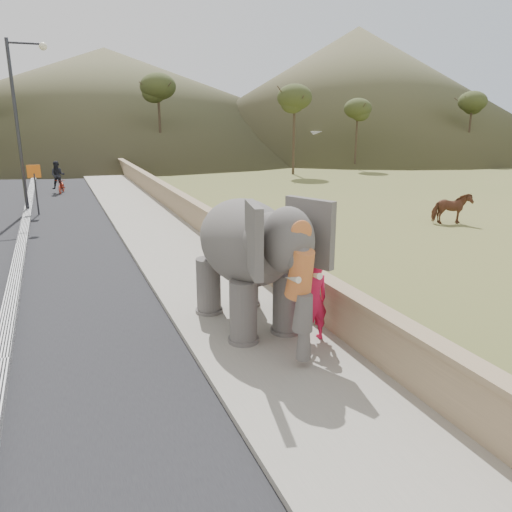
% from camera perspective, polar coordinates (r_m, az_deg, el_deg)
% --- Properties ---
extents(ground, '(160.00, 160.00, 0.00)m').
position_cam_1_polar(ground, '(11.06, -0.35, -9.03)').
color(ground, olive).
rests_on(ground, ground).
extents(road, '(7.00, 120.00, 0.03)m').
position_cam_1_polar(road, '(19.91, -25.18, 0.83)').
color(road, black).
rests_on(road, ground).
extents(median, '(0.35, 120.00, 0.22)m').
position_cam_1_polar(median, '(19.89, -25.21, 1.09)').
color(median, black).
rests_on(median, ground).
extents(walkway, '(3.00, 120.00, 0.15)m').
position_cam_1_polar(walkway, '(20.20, -10.96, 2.44)').
color(walkway, '#9E9687').
rests_on(walkway, ground).
extents(parapet, '(0.30, 120.00, 1.10)m').
position_cam_1_polar(parapet, '(20.47, -6.50, 4.16)').
color(parapet, tan).
rests_on(parapet, ground).
extents(lamppost, '(1.76, 0.36, 8.00)m').
position_cam_1_polar(lamppost, '(26.64, -25.13, 14.86)').
color(lamppost, '#2E2D32').
rests_on(lamppost, ground).
extents(signboard, '(0.60, 0.08, 2.40)m').
position_cam_1_polar(signboard, '(26.03, -23.95, 7.84)').
color(signboard, '#2D2D33').
rests_on(signboard, ground).
extents(cow, '(1.77, 1.19, 1.38)m').
position_cam_1_polar(cow, '(23.64, 21.44, 5.07)').
color(cow, brown).
rests_on(cow, ground).
extents(distant_car, '(4.51, 2.64, 1.44)m').
position_cam_1_polar(distant_car, '(51.81, 4.92, 11.40)').
color(distant_car, silver).
rests_on(distant_car, ground).
extents(bus_white, '(11.17, 3.40, 3.10)m').
position_cam_1_polar(bus_white, '(54.13, 11.41, 12.22)').
color(bus_white, beige).
rests_on(bus_white, ground).
extents(bus_orange, '(11.23, 3.87, 3.10)m').
position_cam_1_polar(bus_orange, '(56.39, 18.39, 11.87)').
color(bus_orange, orange).
rests_on(bus_orange, ground).
extents(hill_right, '(56.00, 56.00, 16.00)m').
position_cam_1_polar(hill_right, '(73.14, 11.34, 18.14)').
color(hill_right, brown).
rests_on(hill_right, ground).
extents(hill_far, '(80.00, 80.00, 14.00)m').
position_cam_1_polar(hill_far, '(79.83, -16.61, 16.87)').
color(hill_far, brown).
rests_on(hill_far, ground).
extents(elephant_and_man, '(2.48, 4.22, 2.92)m').
position_cam_1_polar(elephant_and_man, '(10.88, -1.12, -0.45)').
color(elephant_and_man, '#66615D').
rests_on(elephant_and_man, ground).
extents(motorcyclist, '(1.05, 1.72, 1.97)m').
position_cam_1_polar(motorcyclist, '(33.17, -21.54, 8.04)').
color(motorcyclist, '#9C220E').
rests_on(motorcyclist, ground).
extents(trees, '(48.61, 43.38, 9.30)m').
position_cam_1_polar(trees, '(38.94, -16.19, 14.28)').
color(trees, '#473828').
rests_on(trees, ground).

